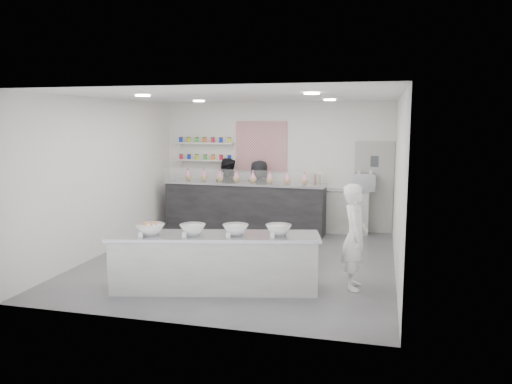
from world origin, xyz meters
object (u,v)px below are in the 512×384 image
prep_counter (215,262)px  espresso_machine (365,183)px  staff_left (227,193)px  espresso_ledge (339,211)px  back_bar (245,207)px  staff_right (259,195)px  woman_prep (355,237)px

prep_counter → espresso_machine: bearing=52.2°
staff_left → espresso_machine: bearing=-172.4°
prep_counter → espresso_ledge: 4.69m
espresso_ledge → back_bar: bearing=-167.8°
back_bar → espresso_machine: 2.79m
staff_left → staff_right: size_ratio=1.02×
back_bar → prep_counter: bearing=-79.4°
prep_counter → staff_right: staff_right is taller
espresso_ledge → staff_left: staff_left is taller
espresso_machine → staff_left: staff_left is taller
prep_counter → espresso_ledge: (1.51, 4.44, 0.06)m
prep_counter → back_bar: bearing=86.0°
staff_left → back_bar: bearing=156.1°
woman_prep → back_bar: bearing=34.4°
prep_counter → woman_prep: woman_prep is taller
woman_prep → staff_left: (-3.21, 3.66, 0.03)m
woman_prep → staff_left: 4.87m
staff_left → espresso_ledge: bearing=-171.7°
espresso_machine → staff_left: size_ratio=0.29×
woman_prep → espresso_machine: bearing=-4.1°
espresso_ledge → woman_prep: bearing=-81.8°
back_bar → staff_right: 0.47m
back_bar → espresso_ledge: 2.19m
espresso_ledge → espresso_machine: size_ratio=2.75×
espresso_ledge → woman_prep: (0.55, -3.84, 0.32)m
espresso_ledge → espresso_machine: (0.55, 0.00, 0.68)m
back_bar → espresso_ledge: (2.14, 0.46, -0.08)m
prep_counter → espresso_machine: size_ratio=6.54×
espresso_ledge → staff_left: size_ratio=0.79×
back_bar → staff_left: bearing=153.2°
back_bar → staff_right: staff_right is taller
prep_counter → staff_left: size_ratio=1.89×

